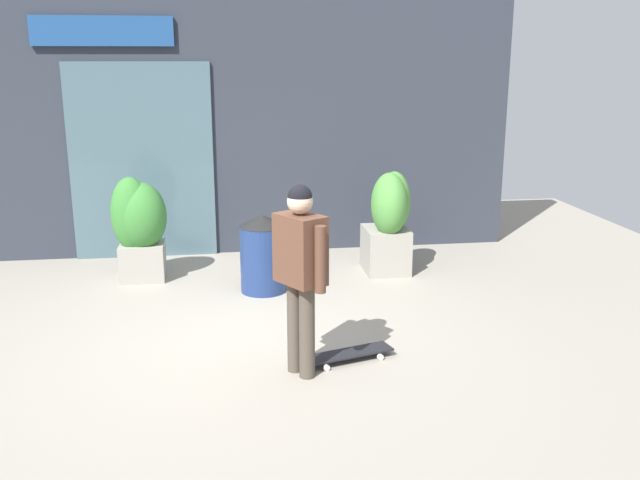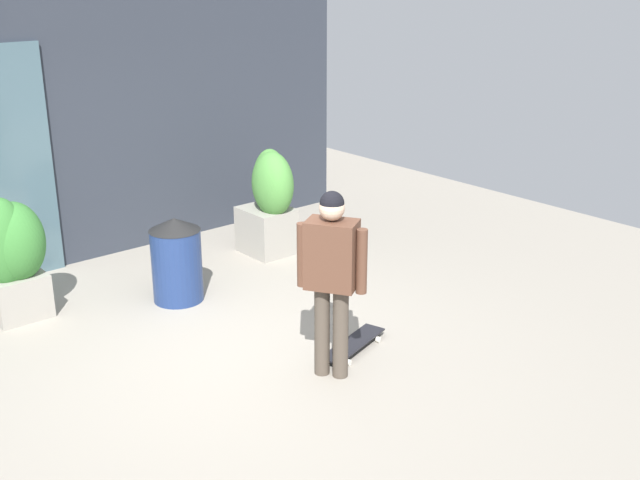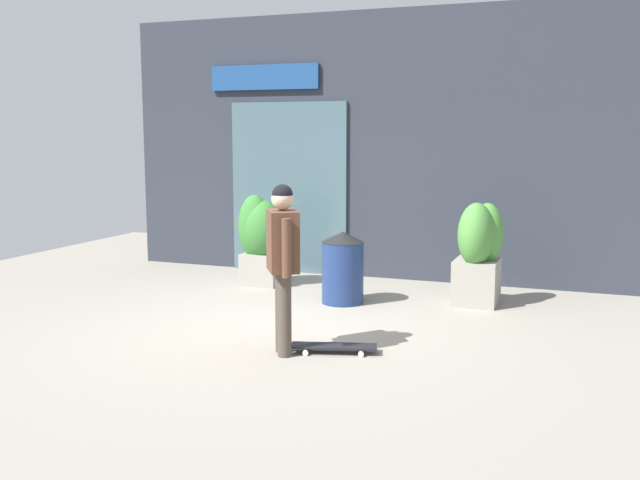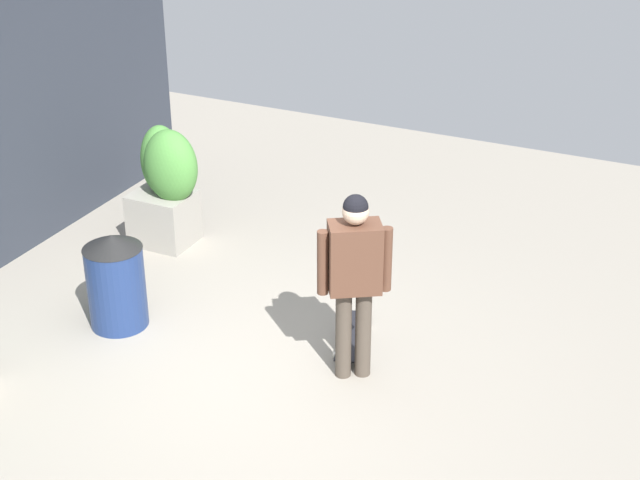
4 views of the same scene
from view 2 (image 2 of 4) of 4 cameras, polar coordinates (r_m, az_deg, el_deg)
name	(u,v)px [view 2 (image 2 of 4)]	position (r m, az deg, el deg)	size (l,w,h in m)	color
ground_plane	(240,356)	(7.01, -5.84, -8.41)	(12.00, 12.00, 0.00)	gray
building_facade	(61,100)	(9.15, -18.39, 9.69)	(7.43, 0.31, 3.76)	#2D333D
skateboarder	(332,267)	(6.28, 0.85, -1.98)	(0.44, 0.51, 1.61)	#4C4238
skateboard	(353,344)	(7.05, 2.43, -7.58)	(0.84, 0.42, 0.08)	black
planter_box_left	(270,199)	(9.19, -3.67, 2.97)	(0.56, 0.73, 1.25)	gray
planter_box_right	(10,251)	(8.00, -21.66, -0.76)	(0.64, 0.58, 1.24)	gray
trash_bin	(177,259)	(8.05, -10.42, -1.39)	(0.52, 0.52, 0.88)	navy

